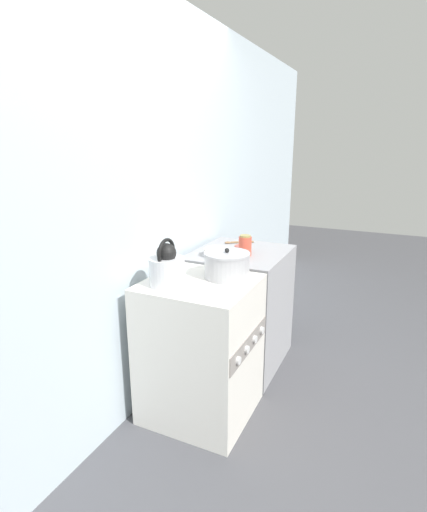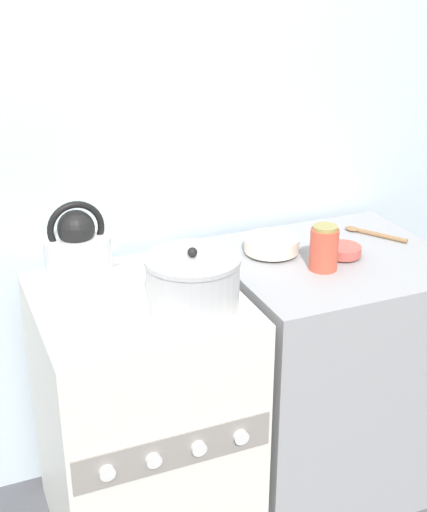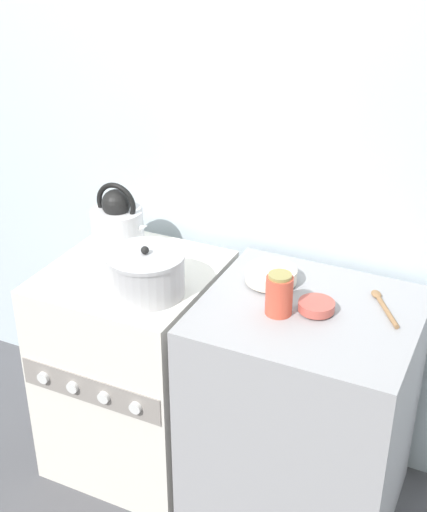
% 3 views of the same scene
% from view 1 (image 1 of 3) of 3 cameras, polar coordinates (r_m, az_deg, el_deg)
% --- Properties ---
extents(ground_plane, '(12.00, 12.00, 0.00)m').
position_cam_1_polar(ground_plane, '(2.63, 4.77, -22.74)').
color(ground_plane, '#4C4C51').
extents(wall_back, '(7.00, 0.06, 2.50)m').
position_cam_1_polar(wall_back, '(2.42, -10.74, 6.41)').
color(wall_back, silver).
rests_on(wall_back, ground_plane).
extents(stove, '(0.60, 0.64, 0.87)m').
position_cam_1_polar(stove, '(2.49, -1.84, -13.09)').
color(stove, silver).
rests_on(stove, ground_plane).
extents(counter, '(0.72, 0.65, 0.87)m').
position_cam_1_polar(counter, '(3.05, 3.75, -7.29)').
color(counter, '#99999E').
rests_on(counter, ground_plane).
extents(kettle, '(0.24, 0.20, 0.27)m').
position_cam_1_polar(kettle, '(2.23, -6.65, -1.63)').
color(kettle, silver).
rests_on(kettle, stove).
extents(cooking_pot, '(0.27, 0.27, 0.18)m').
position_cam_1_polar(cooking_pot, '(2.35, 1.92, -1.29)').
color(cooking_pot, '#B2B2B7').
rests_on(cooking_pot, stove).
extents(enamel_bowl, '(0.18, 0.18, 0.06)m').
position_cam_1_polar(enamel_bowl, '(2.78, 0.50, 0.65)').
color(enamel_bowl, beige).
rests_on(enamel_bowl, counter).
extents(small_ceramic_bowl, '(0.12, 0.12, 0.04)m').
position_cam_1_polar(small_ceramic_bowl, '(2.92, 4.18, 1.15)').
color(small_ceramic_bowl, '#B75147').
rests_on(small_ceramic_bowl, counter).
extents(storage_jar, '(0.09, 0.09, 0.15)m').
position_cam_1_polar(storage_jar, '(2.79, 4.54, 1.49)').
color(storage_jar, '#CC4C38').
rests_on(storage_jar, counter).
extents(wooden_spoon, '(0.14, 0.21, 0.02)m').
position_cam_1_polar(wooden_spoon, '(3.14, 3.39, 1.98)').
color(wooden_spoon, olive).
rests_on(wooden_spoon, counter).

